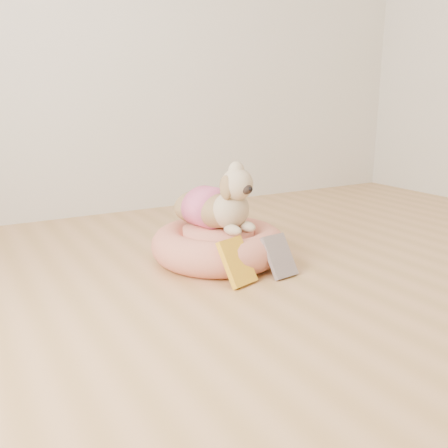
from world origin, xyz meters
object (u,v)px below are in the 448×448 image
dog (217,193)px  book_white (279,256)px  pet_bed (218,245)px  book_yellow (237,262)px

dog → book_white: dog is taller
pet_bed → book_white: (0.13, -0.29, 0.01)m
dog → book_white: size_ratio=2.30×
dog → book_yellow: 0.37m
pet_bed → book_yellow: book_yellow is taller
pet_bed → book_yellow: (-0.07, -0.28, 0.02)m
pet_bed → book_white: bearing=-66.5°
book_white → pet_bed: bearing=104.9°
book_yellow → book_white: bearing=-19.4°
dog → book_yellow: size_ratio=2.19×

